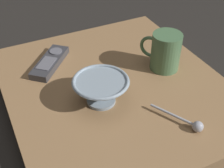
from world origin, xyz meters
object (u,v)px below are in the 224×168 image
Objects in this scene: teaspoon at (192,124)px; tv_remote_near at (50,62)px; coffee_mug at (165,51)px; cereal_bowl at (101,89)px.

teaspoon reaches higher than tv_remote_near.
tv_remote_near is (-0.27, 0.14, -0.04)m from coffee_mug.
teaspoon is (-0.07, -0.22, -0.04)m from coffee_mug.
coffee_mug is (0.21, 0.05, 0.01)m from cereal_bowl.
tv_remote_near is (-0.20, 0.36, -0.00)m from teaspoon.
coffee_mug is at bearing 71.85° from teaspoon.
coffee_mug is at bearing -27.85° from tv_remote_near.
coffee_mug is 0.69× the size of tv_remote_near.
cereal_bowl is at bearing 130.35° from teaspoon.
cereal_bowl reaches higher than tv_remote_near.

